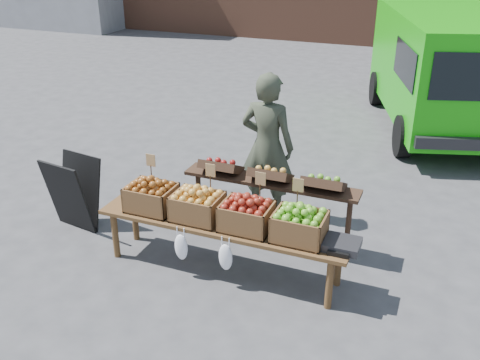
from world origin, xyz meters
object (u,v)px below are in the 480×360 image
at_px(display_bench, 222,247).
at_px(crate_golden_apples, 151,198).
at_px(weighing_scale, 342,244).
at_px(crate_russet_pears, 197,207).
at_px(back_table, 270,203).
at_px(delivery_van, 445,73).
at_px(chalkboard_sign, 74,193).
at_px(crate_red_apples, 247,216).
at_px(crate_green_apples, 299,227).
at_px(vendor, 267,147).

relative_size(display_bench, crate_golden_apples, 5.40).
bearing_deg(weighing_scale, display_bench, 180.00).
relative_size(crate_golden_apples, crate_russet_pears, 1.00).
relative_size(back_table, crate_russet_pears, 4.20).
distance_m(delivery_van, chalkboard_sign, 6.74).
relative_size(crate_russet_pears, crate_red_apples, 1.00).
height_order(display_bench, crate_green_apples, crate_green_apples).
height_order(chalkboard_sign, back_table, back_table).
distance_m(display_bench, weighing_scale, 1.29).
bearing_deg(delivery_van, weighing_scale, -112.98).
bearing_deg(delivery_van, crate_russet_pears, -127.49).
bearing_deg(crate_green_apples, crate_red_apples, 180.00).
xyz_separation_m(vendor, display_bench, (-0.00, -1.38, -0.64)).
xyz_separation_m(chalkboard_sign, weighing_scale, (3.27, -0.18, 0.15)).
bearing_deg(crate_russet_pears, crate_golden_apples, 180.00).
bearing_deg(display_bench, delivery_van, 72.19).
bearing_deg(display_bench, crate_golden_apples, 180.00).
bearing_deg(delivery_van, chalkboard_sign, -142.18).
xyz_separation_m(vendor, crate_green_apples, (0.82, -1.38, -0.21)).
distance_m(chalkboard_sign, display_bench, 2.04).
distance_m(back_table, crate_golden_apples, 1.33).
distance_m(crate_russet_pears, weighing_scale, 1.53).
height_order(crate_golden_apples, crate_russet_pears, same).
bearing_deg(weighing_scale, delivery_van, 84.23).
distance_m(display_bench, crate_golden_apples, 0.93).
relative_size(display_bench, crate_russet_pears, 5.40).
xyz_separation_m(delivery_van, crate_russet_pears, (-2.10, -5.68, -0.32)).
bearing_deg(chalkboard_sign, crate_golden_apples, -0.07).
xyz_separation_m(chalkboard_sign, back_table, (2.30, 0.54, 0.06)).
distance_m(chalkboard_sign, back_table, 2.36).
relative_size(delivery_van, weighing_scale, 13.56).
height_order(back_table, crate_red_apples, back_table).
height_order(crate_golden_apples, crate_red_apples, same).
height_order(crate_russet_pears, weighing_scale, crate_russet_pears).
relative_size(delivery_van, back_table, 2.20).
xyz_separation_m(delivery_van, crate_green_apples, (-1.00, -5.68, -0.32)).
height_order(crate_russet_pears, crate_green_apples, same).
xyz_separation_m(back_table, weighing_scale, (0.97, -0.72, 0.09)).
relative_size(vendor, back_table, 0.88).
distance_m(vendor, crate_russet_pears, 1.42).
bearing_deg(crate_green_apples, delivery_van, 80.02).
distance_m(vendor, crate_green_apples, 1.62).
xyz_separation_m(delivery_van, crate_golden_apples, (-2.65, -5.68, -0.32)).
height_order(crate_russet_pears, crate_red_apples, same).
relative_size(chalkboard_sign, display_bench, 0.34).
height_order(back_table, crate_golden_apples, back_table).
xyz_separation_m(display_bench, crate_green_apples, (0.83, 0.00, 0.42)).
bearing_deg(chalkboard_sign, crate_green_apples, 4.84).
xyz_separation_m(crate_golden_apples, crate_russet_pears, (0.55, 0.00, 0.00)).
bearing_deg(display_bench, chalkboard_sign, 174.94).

